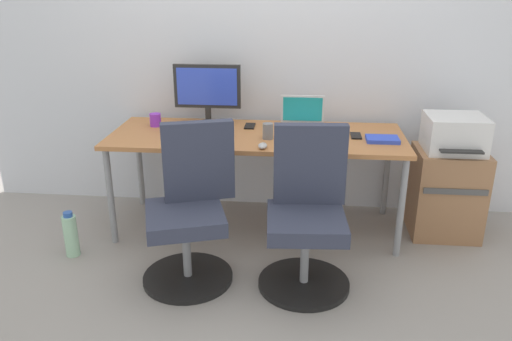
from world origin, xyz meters
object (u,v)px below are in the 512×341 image
at_px(office_chair_right, 307,216).
at_px(side_cabinet, 446,192).
at_px(water_bottle_on_floor, 71,235).
at_px(office_chair_left, 190,212).
at_px(desktop_monitor, 207,90).
at_px(printer, 454,134).
at_px(coffee_mug, 155,120).
at_px(open_laptop, 302,121).

distance_m(office_chair_right, side_cabinet, 1.21).
distance_m(office_chair_right, water_bottle_on_floor, 1.55).
xyz_separation_m(office_chair_left, desktop_monitor, (-0.05, 0.90, 0.53)).
bearing_deg(printer, office_chair_left, -156.65).
bearing_deg(desktop_monitor, coffee_mug, -165.48).
bearing_deg(open_laptop, office_chair_left, -127.26).
bearing_deg(side_cabinet, open_laptop, 173.14).
relative_size(side_cabinet, desktop_monitor, 1.28).
height_order(printer, desktop_monitor, desktop_monitor).
relative_size(water_bottle_on_floor, open_laptop, 1.00).
relative_size(open_laptop, coffee_mug, 3.37).
bearing_deg(desktop_monitor, water_bottle_on_floor, -136.77).
bearing_deg(office_chair_right, water_bottle_on_floor, 174.34).
bearing_deg(side_cabinet, desktop_monitor, 173.92).
relative_size(office_chair_right, open_laptop, 3.03).
relative_size(printer, coffee_mug, 4.35).
height_order(office_chair_left, water_bottle_on_floor, office_chair_left).
xyz_separation_m(printer, coffee_mug, (-2.07, 0.09, 0.02)).
bearing_deg(water_bottle_on_floor, desktop_monitor, 43.23).
relative_size(office_chair_left, office_chair_right, 1.00).
bearing_deg(office_chair_right, side_cabinet, 36.26).
xyz_separation_m(office_chair_right, desktop_monitor, (-0.73, 0.89, 0.53)).
xyz_separation_m(office_chair_left, side_cabinet, (1.65, 0.71, -0.11)).
bearing_deg(open_laptop, office_chair_right, -86.85).
distance_m(office_chair_left, coffee_mug, 0.96).
distance_m(side_cabinet, coffee_mug, 2.12).
relative_size(water_bottle_on_floor, desktop_monitor, 0.65).
bearing_deg(office_chair_left, open_laptop, 52.74).
bearing_deg(office_chair_right, coffee_mug, 143.98).
height_order(printer, water_bottle_on_floor, printer).
height_order(office_chair_right, desktop_monitor, desktop_monitor).
xyz_separation_m(side_cabinet, open_laptop, (-1.02, 0.12, 0.45)).
xyz_separation_m(office_chair_right, printer, (0.97, 0.71, 0.31)).
bearing_deg(side_cabinet, office_chair_left, -156.62).
relative_size(office_chair_right, water_bottle_on_floor, 3.03).
bearing_deg(office_chair_left, side_cabinet, 23.38).
xyz_separation_m(side_cabinet, desktop_monitor, (-1.70, 0.18, 0.65)).
bearing_deg(coffee_mug, office_chair_left, -62.62).
relative_size(printer, desktop_monitor, 0.83).
relative_size(side_cabinet, water_bottle_on_floor, 1.99).
bearing_deg(office_chair_left, water_bottle_on_floor, 169.61).
bearing_deg(printer, open_laptop, 173.09).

